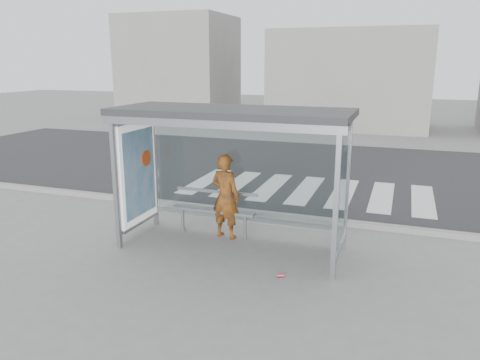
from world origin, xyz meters
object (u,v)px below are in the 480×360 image
bus_shelter (213,142)px  soda_can (281,275)px  person (225,196)px  bench (214,210)px

bus_shelter → soda_can: size_ratio=36.00×
person → bench: person is taller
person → bench: (-0.27, 0.02, -0.31)m
bus_shelter → bench: bus_shelter is taller
bus_shelter → person: size_ratio=2.51×
bus_shelter → bench: size_ratio=2.44×
bench → bus_shelter: bearing=-65.6°
bus_shelter → bench: bearing=114.4°
bus_shelter → soda_can: bus_shelter is taller
person → soda_can: bearing=149.1°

